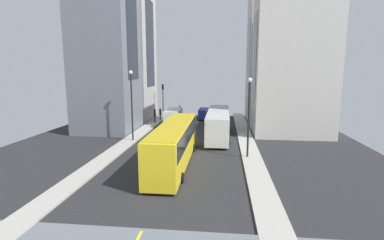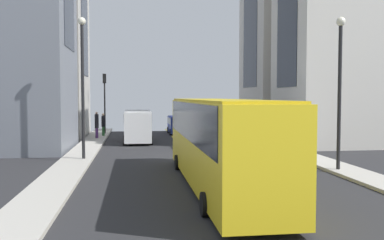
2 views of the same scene
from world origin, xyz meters
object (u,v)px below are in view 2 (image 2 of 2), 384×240
object	(u,v)px
pedestrian_waiting_curb	(135,121)
pedestrian_walking_far	(103,124)
streetcar_yellow	(218,135)
traffic_light_near_corner	(105,92)
city_bus_white	(238,122)
delivery_van_white	(138,124)
car_blue_0	(178,124)
pedestrian_crossing_mid	(97,124)
pedestrian_crossing_near	(187,124)

from	to	relation	value
pedestrian_waiting_curb	pedestrian_walking_far	size ratio (longest dim) A/B	1.14
streetcar_yellow	traffic_light_near_corner	world-z (taller)	traffic_light_near_corner
pedestrian_waiting_curb	pedestrian_walking_far	bearing A→B (deg)	20.11
city_bus_white	delivery_van_white	world-z (taller)	city_bus_white
delivery_van_white	pedestrian_waiting_curb	distance (m)	7.51
streetcar_yellow	car_blue_0	world-z (taller)	streetcar_yellow
city_bus_white	streetcar_yellow	xyz separation A→B (m)	(3.56, 10.93, 0.12)
city_bus_white	traffic_light_near_corner	world-z (taller)	traffic_light_near_corner
pedestrian_crossing_mid	pedestrian_waiting_curb	bearing A→B (deg)	-29.76
pedestrian_waiting_curb	traffic_light_near_corner	bearing A→B (deg)	-19.87
city_bus_white	pedestrian_walking_far	world-z (taller)	city_bus_white
pedestrian_crossing_mid	traffic_light_near_corner	world-z (taller)	traffic_light_near_corner
car_blue_0	delivery_van_white	bearing A→B (deg)	61.81
pedestrian_walking_far	streetcar_yellow	bearing A→B (deg)	-2.12
pedestrian_waiting_curb	pedestrian_crossing_mid	world-z (taller)	pedestrian_crossing_mid
pedestrian_waiting_curb	car_blue_0	bearing A→B (deg)	160.32
delivery_van_white	traffic_light_near_corner	world-z (taller)	traffic_light_near_corner
streetcar_yellow	pedestrian_crossing_mid	bearing A→B (deg)	-71.94
streetcar_yellow	pedestrian_waiting_curb	distance (m)	25.00
delivery_van_white	pedestrian_walking_far	bearing A→B (deg)	-58.63
streetcar_yellow	pedestrian_crossing_near	world-z (taller)	streetcar_yellow
delivery_van_white	car_blue_0	xyz separation A→B (m)	(-4.06, -7.57, -0.48)
pedestrian_waiting_curb	streetcar_yellow	bearing A→B (deg)	76.87
streetcar_yellow	pedestrian_crossing_near	bearing A→B (deg)	-93.77
pedestrian_crossing_mid	traffic_light_near_corner	distance (m)	5.45
city_bus_white	delivery_van_white	distance (m)	9.20
pedestrian_waiting_curb	pedestrian_walking_far	distance (m)	3.82
delivery_van_white	car_blue_0	bearing A→B (deg)	-118.19
pedestrian_crossing_mid	pedestrian_crossing_near	bearing A→B (deg)	-70.87
streetcar_yellow	delivery_van_white	xyz separation A→B (m)	(3.10, -17.26, -0.61)
pedestrian_crossing_near	pedestrian_walking_far	distance (m)	7.61
city_bus_white	streetcar_yellow	distance (m)	11.50
streetcar_yellow	pedestrian_waiting_curb	world-z (taller)	streetcar_yellow
pedestrian_walking_far	traffic_light_near_corner	bearing A→B (deg)	162.62
traffic_light_near_corner	city_bus_white	bearing A→B (deg)	125.17
car_blue_0	pedestrian_walking_far	distance (m)	7.57
city_bus_white	pedestrian_walking_far	distance (m)	14.95
delivery_van_white	traffic_light_near_corner	xyz separation A→B (m)	(3.06, -7.47, 2.63)
streetcar_yellow	pedestrian_waiting_curb	xyz separation A→B (m)	(3.26, -24.77, -0.84)
streetcar_yellow	pedestrian_waiting_curb	bearing A→B (deg)	-82.51
car_blue_0	pedestrian_waiting_curb	distance (m)	4.23
pedestrian_crossing_near	pedestrian_crossing_mid	size ratio (longest dim) A/B	0.95
traffic_light_near_corner	pedestrian_walking_far	bearing A→B (deg)	90.19
pedestrian_crossing_near	car_blue_0	bearing A→B (deg)	128.71
delivery_van_white	traffic_light_near_corner	size ratio (longest dim) A/B	0.91
city_bus_white	pedestrian_crossing_near	bearing A→B (deg)	-79.27
streetcar_yellow	pedestrian_crossing_mid	size ratio (longest dim) A/B	6.10
pedestrian_crossing_mid	pedestrian_walking_far	xyz separation A→B (m)	(-0.39, -2.21, -0.10)
pedestrian_waiting_curb	city_bus_white	bearing A→B (deg)	95.62
pedestrian_crossing_mid	pedestrian_walking_far	size ratio (longest dim) A/B	1.11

